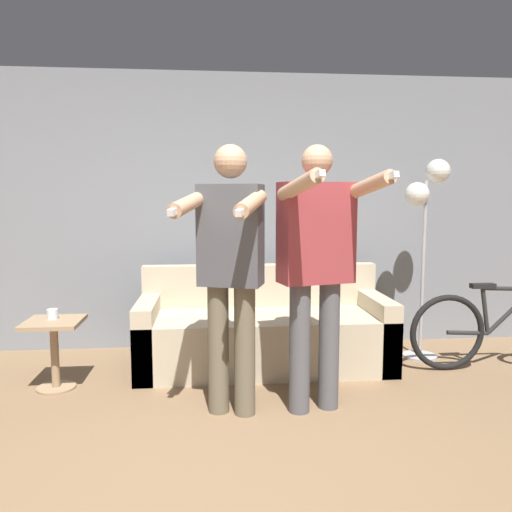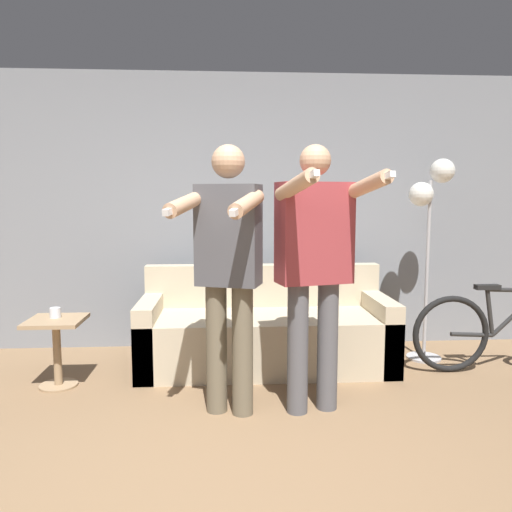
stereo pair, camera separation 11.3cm
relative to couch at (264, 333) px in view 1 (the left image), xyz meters
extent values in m
cube|color=gray|center=(-0.49, 0.66, 1.02)|extent=(10.00, 0.05, 2.60)
cube|color=beige|center=(0.00, -0.04, -0.05)|extent=(2.11, 0.83, 0.46)
cube|color=beige|center=(0.00, 0.31, 0.36)|extent=(2.11, 0.14, 0.38)
cube|color=beige|center=(-0.97, -0.04, 0.02)|extent=(0.16, 0.83, 0.60)
cube|color=beige|center=(0.97, -0.04, 0.02)|extent=(0.16, 0.83, 0.60)
cylinder|color=#6B604C|center=(-0.41, -0.90, 0.15)|extent=(0.14, 0.14, 0.87)
cylinder|color=#6B604C|center=(-0.23, -0.96, 0.15)|extent=(0.14, 0.14, 0.87)
cube|color=#4C4C51|center=(-0.32, -0.93, 0.91)|extent=(0.45, 0.33, 0.65)
sphere|color=tan|center=(-0.32, -0.93, 1.38)|extent=(0.22, 0.22, 0.22)
cylinder|color=tan|center=(-0.58, -1.11, 1.12)|extent=(0.24, 0.51, 0.17)
cube|color=white|center=(-0.65, -1.34, 1.08)|extent=(0.07, 0.13, 0.06)
cylinder|color=tan|center=(-0.21, -1.22, 1.12)|extent=(0.24, 0.51, 0.17)
cube|color=white|center=(-0.29, -1.46, 1.08)|extent=(0.07, 0.13, 0.06)
cylinder|color=#56565B|center=(0.13, -0.96, 0.16)|extent=(0.14, 0.14, 0.88)
cylinder|color=#56565B|center=(0.35, -0.91, 0.16)|extent=(0.14, 0.14, 0.88)
cube|color=#9E383D|center=(0.24, -0.93, 0.93)|extent=(0.52, 0.33, 0.66)
sphere|color=tan|center=(0.24, -0.93, 1.39)|extent=(0.20, 0.20, 0.20)
cylinder|color=tan|center=(0.07, -1.22, 1.23)|extent=(0.20, 0.51, 0.19)
cube|color=white|center=(0.13, -1.46, 1.27)|extent=(0.06, 0.13, 0.06)
cylinder|color=tan|center=(0.52, -1.12, 1.23)|extent=(0.20, 0.51, 0.19)
cube|color=white|center=(0.58, -1.36, 1.27)|extent=(0.06, 0.13, 0.06)
ellipsoid|color=silver|center=(-0.22, 0.31, 0.63)|extent=(0.33, 0.14, 0.15)
sphere|color=silver|center=(-0.08, 0.31, 0.67)|extent=(0.09, 0.09, 0.09)
ellipsoid|color=silver|center=(-0.39, 0.33, 0.58)|extent=(0.18, 0.04, 0.04)
cone|color=silver|center=(-0.09, 0.29, 0.71)|extent=(0.03, 0.03, 0.03)
cone|color=silver|center=(-0.09, 0.32, 0.71)|extent=(0.03, 0.03, 0.03)
cylinder|color=#B2B2B7|center=(1.43, 0.09, -0.27)|extent=(0.30, 0.30, 0.02)
cylinder|color=#B2B2B7|center=(1.43, 0.09, 0.51)|extent=(0.03, 0.03, 1.59)
sphere|color=white|center=(1.53, 0.09, 1.39)|extent=(0.21, 0.21, 0.21)
sphere|color=white|center=(1.35, 0.09, 1.19)|extent=(0.21, 0.21, 0.21)
cylinder|color=#A38460|center=(-1.63, -0.38, -0.27)|extent=(0.29, 0.29, 0.02)
cylinder|color=#A38460|center=(-1.63, -0.38, -0.03)|extent=(0.06, 0.06, 0.50)
cube|color=#A38460|center=(-1.63, -0.38, 0.23)|extent=(0.41, 0.41, 0.03)
cylinder|color=silver|center=(-1.64, -0.34, 0.28)|extent=(0.08, 0.08, 0.08)
torus|color=black|center=(1.51, -0.26, 0.04)|extent=(0.64, 0.05, 0.64)
cylinder|color=#282828|center=(2.06, -0.26, 0.21)|extent=(0.41, 0.04, 0.40)
cylinder|color=#282828|center=(1.83, -0.26, 0.22)|extent=(0.10, 0.04, 0.39)
cylinder|color=#282828|center=(2.02, -0.26, 0.40)|extent=(0.45, 0.04, 0.05)
cylinder|color=#282828|center=(1.69, -0.26, 0.03)|extent=(0.36, 0.04, 0.05)
cube|color=black|center=(1.80, -0.26, 0.43)|extent=(0.20, 0.07, 0.04)
camera|label=1|loc=(-0.46, -4.15, 1.15)|focal=35.00mm
camera|label=2|loc=(-0.34, -4.15, 1.15)|focal=35.00mm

